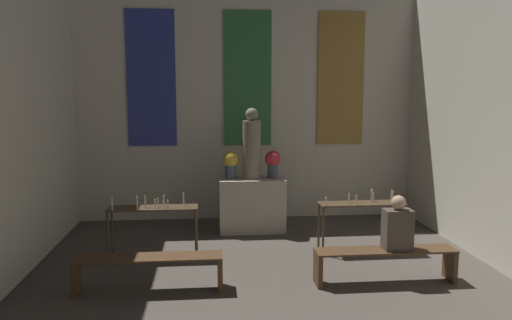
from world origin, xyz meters
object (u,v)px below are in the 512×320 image
(altar, at_px, (252,204))
(pew_back_left, at_px, (149,266))
(candle_rack_left, at_px, (153,214))
(candle_rack_right, at_px, (362,210))
(pew_back_right, at_px, (385,258))
(flower_vase_left, at_px, (231,163))
(statue, at_px, (252,146))
(person_seated, at_px, (398,226))
(flower_vase_right, at_px, (273,162))

(altar, distance_m, pew_back_left, 3.04)
(altar, bearing_deg, candle_rack_left, -139.81)
(candle_rack_right, xyz_separation_m, pew_back_right, (-0.08, -1.29, -0.34))
(flower_vase_left, bearing_deg, altar, 0.00)
(flower_vase_left, bearing_deg, statue, 0.00)
(altar, height_order, statue, statue)
(statue, height_order, pew_back_right, statue)
(pew_back_left, distance_m, person_seated, 3.21)
(candle_rack_left, relative_size, person_seated, 1.87)
(altar, relative_size, flower_vase_right, 2.38)
(candle_rack_right, relative_size, pew_back_right, 0.72)
(flower_vase_left, relative_size, person_seated, 0.69)
(pew_back_left, bearing_deg, flower_vase_right, 54.26)
(candle_rack_left, distance_m, pew_back_right, 3.38)
(candle_rack_left, bearing_deg, flower_vase_right, 34.34)
(flower_vase_left, xyz_separation_m, pew_back_left, (-1.14, -2.63, -0.91))
(candle_rack_right, relative_size, person_seated, 1.87)
(person_seated, bearing_deg, pew_back_right, 180.00)
(pew_back_right, bearing_deg, candle_rack_right, 86.39)
(person_seated, bearing_deg, statue, 122.36)
(flower_vase_left, xyz_separation_m, person_seated, (2.04, -2.63, -0.48))
(flower_vase_right, bearing_deg, person_seated, -63.87)
(candle_rack_left, distance_m, pew_back_left, 1.33)
(pew_back_left, relative_size, person_seated, 2.59)
(altar, xyz_separation_m, candle_rack_left, (-1.59, -1.34, 0.19))
(statue, bearing_deg, pew_back_left, -119.97)
(candle_rack_left, height_order, pew_back_left, candle_rack_left)
(statue, height_order, pew_back_left, statue)
(flower_vase_left, relative_size, flower_vase_right, 1.00)
(statue, xyz_separation_m, candle_rack_left, (-1.59, -1.34, -0.86))
(flower_vase_right, height_order, person_seated, flower_vase_right)
(candle_rack_right, height_order, pew_back_left, candle_rack_right)
(statue, xyz_separation_m, pew_back_left, (-1.52, -2.63, -1.20))
(altar, distance_m, statue, 1.05)
(flower_vase_left, bearing_deg, candle_rack_left, -132.12)
(candle_rack_right, bearing_deg, flower_vase_left, 145.83)
(altar, height_order, flower_vase_left, flower_vase_left)
(candle_rack_right, relative_size, pew_back_left, 0.72)
(flower_vase_right, relative_size, candle_rack_right, 0.37)
(altar, bearing_deg, candle_rack_right, -39.99)
(pew_back_left, bearing_deg, altar, 60.03)
(altar, xyz_separation_m, person_seated, (1.67, -2.63, 0.28))
(pew_back_left, bearing_deg, person_seated, -0.00)
(pew_back_left, distance_m, pew_back_right, 3.03)
(flower_vase_left, height_order, pew_back_right, flower_vase_left)
(candle_rack_left, height_order, person_seated, person_seated)
(flower_vase_right, xyz_separation_m, pew_back_right, (1.14, -2.63, -0.91))
(pew_back_right, bearing_deg, flower_vase_left, 125.74)
(pew_back_right, distance_m, person_seated, 0.45)
(flower_vase_right, height_order, candle_rack_right, flower_vase_right)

